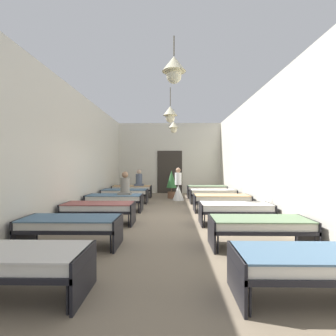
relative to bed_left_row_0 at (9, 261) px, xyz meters
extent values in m
cube|color=#7A6B56|center=(1.84, 4.75, -0.49)|extent=(6.39, 13.89, 0.10)
cube|color=beige|center=(1.84, 11.49, 1.55)|extent=(6.19, 0.20, 3.97)
cube|color=beige|center=(-1.15, 4.75, 1.55)|extent=(0.20, 13.29, 3.97)
cube|color=beige|center=(4.84, 4.75, 1.55)|extent=(0.20, 13.29, 3.97)
cube|color=#2D2823|center=(1.84, 11.37, 0.76)|extent=(1.40, 0.06, 2.40)
cylinder|color=brown|center=(2.02, 1.65, 3.35)|extent=(0.02, 0.02, 0.36)
cone|color=beige|center=(2.02, 1.65, 3.02)|extent=(0.44, 0.44, 0.28)
sphere|color=beige|center=(2.02, 1.65, 2.80)|extent=(0.28, 0.28, 0.28)
cylinder|color=brown|center=(1.93, 4.75, 3.25)|extent=(0.02, 0.02, 0.57)
cone|color=beige|center=(1.93, 4.75, 2.82)|extent=(0.44, 0.44, 0.28)
sphere|color=beige|center=(1.93, 4.75, 2.60)|extent=(0.28, 0.28, 0.28)
cylinder|color=brown|center=(2.05, 7.85, 3.29)|extent=(0.02, 0.02, 0.50)
cone|color=beige|center=(2.05, 7.85, 2.89)|extent=(0.44, 0.44, 0.28)
sphere|color=beige|center=(2.05, 7.85, 2.67)|extent=(0.28, 0.28, 0.28)
cylinder|color=black|center=(0.87, -0.36, -0.27)|extent=(0.03, 0.03, 0.34)
cylinder|color=black|center=(0.87, 0.36, -0.27)|extent=(0.03, 0.03, 0.34)
cube|color=black|center=(0.00, 0.00, -0.06)|extent=(1.90, 0.84, 0.07)
cube|color=black|center=(0.93, 0.00, -0.15)|extent=(0.04, 0.84, 0.57)
cube|color=silver|center=(0.00, 0.00, 0.04)|extent=(1.82, 0.78, 0.14)
cube|color=beige|center=(0.00, 0.00, 0.12)|extent=(1.86, 0.82, 0.02)
cylinder|color=black|center=(2.82, -0.36, -0.27)|extent=(0.03, 0.03, 0.34)
cylinder|color=black|center=(2.82, 0.36, -0.27)|extent=(0.03, 0.03, 0.34)
cube|color=black|center=(3.69, 0.00, -0.06)|extent=(1.90, 0.84, 0.07)
cube|color=black|center=(2.76, 0.00, -0.15)|extent=(0.04, 0.84, 0.57)
cube|color=silver|center=(3.69, 0.00, 0.04)|extent=(1.82, 0.78, 0.14)
cube|color=slate|center=(3.69, 0.00, 0.12)|extent=(1.86, 0.82, 0.02)
cylinder|color=black|center=(-0.87, 1.54, -0.27)|extent=(0.03, 0.03, 0.34)
cylinder|color=black|center=(-0.87, 2.26, -0.27)|extent=(0.03, 0.03, 0.34)
cylinder|color=black|center=(0.87, 1.54, -0.27)|extent=(0.03, 0.03, 0.34)
cylinder|color=black|center=(0.87, 2.26, -0.27)|extent=(0.03, 0.03, 0.34)
cube|color=black|center=(0.00, 1.90, -0.06)|extent=(1.90, 0.84, 0.07)
cube|color=black|center=(-0.93, 1.90, -0.15)|extent=(0.04, 0.84, 0.57)
cube|color=black|center=(0.93, 1.90, -0.15)|extent=(0.04, 0.84, 0.57)
cube|color=silver|center=(0.00, 1.90, 0.04)|extent=(1.82, 0.78, 0.14)
cube|color=slate|center=(0.00, 1.90, 0.12)|extent=(1.86, 0.82, 0.02)
cylinder|color=black|center=(2.82, 1.54, -0.27)|extent=(0.03, 0.03, 0.34)
cylinder|color=black|center=(2.82, 2.26, -0.27)|extent=(0.03, 0.03, 0.34)
cylinder|color=black|center=(4.56, 1.54, -0.27)|extent=(0.03, 0.03, 0.34)
cylinder|color=black|center=(4.56, 2.26, -0.27)|extent=(0.03, 0.03, 0.34)
cube|color=black|center=(3.69, 1.90, -0.06)|extent=(1.90, 0.84, 0.07)
cube|color=black|center=(2.76, 1.90, -0.15)|extent=(0.04, 0.84, 0.57)
cube|color=black|center=(4.62, 1.90, -0.15)|extent=(0.04, 0.84, 0.57)
cube|color=silver|center=(3.69, 1.90, 0.04)|extent=(1.82, 0.78, 0.14)
cube|color=slate|center=(3.69, 1.90, 0.12)|extent=(1.86, 0.82, 0.02)
cylinder|color=black|center=(-0.87, 3.44, -0.27)|extent=(0.03, 0.03, 0.34)
cylinder|color=black|center=(-0.87, 4.16, -0.27)|extent=(0.03, 0.03, 0.34)
cylinder|color=black|center=(0.87, 3.44, -0.27)|extent=(0.03, 0.03, 0.34)
cylinder|color=black|center=(0.87, 4.16, -0.27)|extent=(0.03, 0.03, 0.34)
cube|color=black|center=(0.00, 3.80, -0.06)|extent=(1.90, 0.84, 0.07)
cube|color=black|center=(-0.93, 3.80, -0.15)|extent=(0.04, 0.84, 0.57)
cube|color=black|center=(0.93, 3.80, -0.15)|extent=(0.04, 0.84, 0.57)
cube|color=white|center=(0.00, 3.80, 0.04)|extent=(1.82, 0.78, 0.14)
cube|color=#8C4C47|center=(0.00, 3.80, 0.12)|extent=(1.86, 0.82, 0.02)
cylinder|color=black|center=(2.82, 3.44, -0.27)|extent=(0.03, 0.03, 0.34)
cylinder|color=black|center=(2.82, 4.16, -0.27)|extent=(0.03, 0.03, 0.34)
cylinder|color=black|center=(4.56, 3.44, -0.27)|extent=(0.03, 0.03, 0.34)
cylinder|color=black|center=(4.56, 4.16, -0.27)|extent=(0.03, 0.03, 0.34)
cube|color=black|center=(3.69, 3.80, -0.06)|extent=(1.90, 0.84, 0.07)
cube|color=black|center=(2.76, 3.80, -0.15)|extent=(0.04, 0.84, 0.57)
cube|color=black|center=(4.62, 3.80, -0.15)|extent=(0.04, 0.84, 0.57)
cube|color=white|center=(3.69, 3.80, 0.04)|extent=(1.82, 0.78, 0.14)
cube|color=beige|center=(3.69, 3.80, 0.12)|extent=(1.86, 0.82, 0.02)
cylinder|color=black|center=(-0.87, 5.34, -0.27)|extent=(0.03, 0.03, 0.34)
cylinder|color=black|center=(-0.87, 6.06, -0.27)|extent=(0.03, 0.03, 0.34)
cylinder|color=black|center=(0.87, 5.34, -0.27)|extent=(0.03, 0.03, 0.34)
cylinder|color=black|center=(0.87, 6.06, -0.27)|extent=(0.03, 0.03, 0.34)
cube|color=black|center=(0.00, 5.70, -0.06)|extent=(1.90, 0.84, 0.07)
cube|color=black|center=(-0.93, 5.70, -0.15)|extent=(0.04, 0.84, 0.57)
cube|color=black|center=(0.93, 5.70, -0.15)|extent=(0.04, 0.84, 0.57)
cube|color=silver|center=(0.00, 5.70, 0.04)|extent=(1.82, 0.78, 0.14)
cube|color=slate|center=(0.00, 5.70, 0.12)|extent=(1.86, 0.82, 0.02)
cylinder|color=black|center=(2.82, 5.34, -0.27)|extent=(0.03, 0.03, 0.34)
cylinder|color=black|center=(2.82, 6.06, -0.27)|extent=(0.03, 0.03, 0.34)
cylinder|color=black|center=(4.56, 5.34, -0.27)|extent=(0.03, 0.03, 0.34)
cylinder|color=black|center=(4.56, 6.06, -0.27)|extent=(0.03, 0.03, 0.34)
cube|color=black|center=(3.69, 5.70, -0.06)|extent=(1.90, 0.84, 0.07)
cube|color=black|center=(2.76, 5.70, -0.15)|extent=(0.04, 0.84, 0.57)
cube|color=black|center=(4.62, 5.70, -0.15)|extent=(0.04, 0.84, 0.57)
cube|color=silver|center=(3.69, 5.70, 0.04)|extent=(1.82, 0.78, 0.14)
cube|color=tan|center=(3.69, 5.70, 0.12)|extent=(1.86, 0.82, 0.02)
cylinder|color=black|center=(-0.87, 7.24, -0.27)|extent=(0.03, 0.03, 0.34)
cylinder|color=black|center=(-0.87, 7.96, -0.27)|extent=(0.03, 0.03, 0.34)
cylinder|color=black|center=(0.87, 7.24, -0.27)|extent=(0.03, 0.03, 0.34)
cylinder|color=black|center=(0.87, 7.96, -0.27)|extent=(0.03, 0.03, 0.34)
cube|color=black|center=(0.00, 7.60, -0.06)|extent=(1.90, 0.84, 0.07)
cube|color=black|center=(-0.93, 7.60, -0.15)|extent=(0.04, 0.84, 0.57)
cube|color=black|center=(0.93, 7.60, -0.15)|extent=(0.04, 0.84, 0.57)
cube|color=silver|center=(0.00, 7.60, 0.04)|extent=(1.82, 0.78, 0.14)
cube|color=slate|center=(0.00, 7.60, 0.12)|extent=(1.86, 0.82, 0.02)
cylinder|color=black|center=(2.82, 7.24, -0.27)|extent=(0.03, 0.03, 0.34)
cylinder|color=black|center=(2.82, 7.96, -0.27)|extent=(0.03, 0.03, 0.34)
cylinder|color=black|center=(4.56, 7.24, -0.27)|extent=(0.03, 0.03, 0.34)
cylinder|color=black|center=(4.56, 7.96, -0.27)|extent=(0.03, 0.03, 0.34)
cube|color=black|center=(3.69, 7.60, -0.06)|extent=(1.90, 0.84, 0.07)
cube|color=black|center=(2.76, 7.60, -0.15)|extent=(0.04, 0.84, 0.57)
cube|color=black|center=(4.62, 7.60, -0.15)|extent=(0.04, 0.84, 0.57)
cube|color=silver|center=(3.69, 7.60, 0.04)|extent=(1.82, 0.78, 0.14)
cube|color=beige|center=(3.69, 7.60, 0.12)|extent=(1.86, 0.82, 0.02)
cylinder|color=black|center=(-0.87, 9.14, -0.27)|extent=(0.03, 0.03, 0.34)
cylinder|color=black|center=(-0.87, 9.86, -0.27)|extent=(0.03, 0.03, 0.34)
cylinder|color=black|center=(0.87, 9.14, -0.27)|extent=(0.03, 0.03, 0.34)
cylinder|color=black|center=(0.87, 9.86, -0.27)|extent=(0.03, 0.03, 0.34)
cube|color=black|center=(0.00, 9.50, -0.06)|extent=(1.90, 0.84, 0.07)
cube|color=black|center=(-0.93, 9.50, -0.15)|extent=(0.04, 0.84, 0.57)
cube|color=black|center=(0.93, 9.50, -0.15)|extent=(0.04, 0.84, 0.57)
cube|color=silver|center=(0.00, 9.50, 0.04)|extent=(1.82, 0.78, 0.14)
cube|color=tan|center=(0.00, 9.50, 0.12)|extent=(1.86, 0.82, 0.02)
cylinder|color=black|center=(2.82, 9.14, -0.27)|extent=(0.03, 0.03, 0.34)
cylinder|color=black|center=(2.82, 9.86, -0.27)|extent=(0.03, 0.03, 0.34)
cylinder|color=black|center=(4.56, 9.14, -0.27)|extent=(0.03, 0.03, 0.34)
cylinder|color=black|center=(4.56, 9.86, -0.27)|extent=(0.03, 0.03, 0.34)
cube|color=black|center=(3.69, 9.50, -0.06)|extent=(1.90, 0.84, 0.07)
cube|color=black|center=(2.76, 9.50, -0.15)|extent=(0.04, 0.84, 0.57)
cube|color=black|center=(4.62, 9.50, -0.15)|extent=(0.04, 0.84, 0.57)
cube|color=silver|center=(3.69, 9.50, 0.04)|extent=(1.82, 0.78, 0.14)
cube|color=slate|center=(3.69, 9.50, 0.12)|extent=(1.86, 0.82, 0.02)
cone|color=white|center=(2.26, 8.47, -0.09)|extent=(0.52, 0.52, 0.70)
cylinder|color=white|center=(2.26, 8.47, 0.54)|extent=(0.30, 0.30, 0.55)
sphere|color=#A87A5B|center=(2.26, 8.47, 0.92)|extent=(0.22, 0.22, 0.22)
cone|color=white|center=(2.26, 8.47, 1.00)|extent=(0.18, 0.18, 0.10)
cylinder|color=slate|center=(0.35, 5.72, 0.43)|extent=(0.32, 0.32, 0.58)
cube|color=slate|center=(0.35, 5.72, 0.18)|extent=(0.44, 0.44, 0.08)
sphere|color=#846047|center=(0.35, 5.72, 0.83)|extent=(0.22, 0.22, 0.22)
cylinder|color=#515B70|center=(0.35, 9.43, 0.43)|extent=(0.32, 0.32, 0.58)
cube|color=#515B70|center=(0.35, 9.43, 0.18)|extent=(0.44, 0.44, 0.08)
sphere|color=beige|center=(0.35, 9.43, 0.83)|extent=(0.22, 0.22, 0.22)
cylinder|color=brown|center=(1.95, 9.14, -0.28)|extent=(0.38, 0.38, 0.31)
cylinder|color=brown|center=(1.95, 9.14, -0.03)|extent=(0.06, 0.06, 0.20)
cone|color=#2D6633|center=(1.95, 9.14, 0.48)|extent=(0.49, 0.49, 0.82)
camera|label=1|loc=(1.99, -3.04, 1.17)|focal=27.18mm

